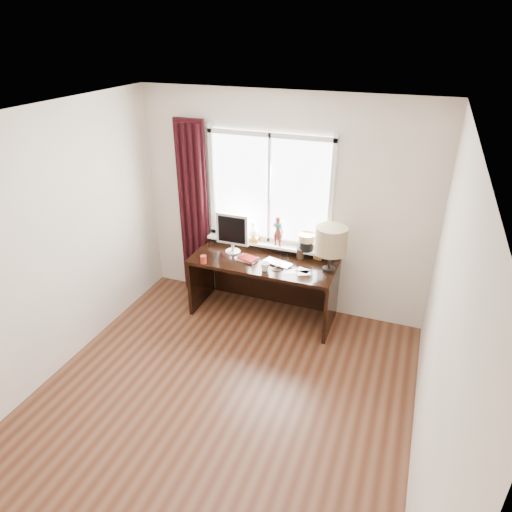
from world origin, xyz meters
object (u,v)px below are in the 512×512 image
at_px(laptop, 278,263).
at_px(table_lamp, 331,241).
at_px(red_cup, 203,259).
at_px(desk, 266,275).
at_px(mug, 265,266).
at_px(monitor, 232,231).

distance_m(laptop, table_lamp, 0.67).
height_order(laptop, red_cup, red_cup).
height_order(desk, table_lamp, table_lamp).
distance_m(mug, table_lamp, 0.78).
distance_m(laptop, red_cup, 0.86).
distance_m(laptop, mug, 0.21).
bearing_deg(monitor, red_cup, -118.25).
relative_size(red_cup, monitor, 0.19).
bearing_deg(table_lamp, mug, -159.28).
xyz_separation_m(mug, desk, (-0.10, 0.31, -0.30)).
relative_size(mug, red_cup, 1.12).
distance_m(laptop, desk, 0.34).
bearing_deg(table_lamp, monitor, 177.94).
relative_size(laptop, table_lamp, 0.64).
distance_m(red_cup, monitor, 0.49).
relative_size(red_cup, table_lamp, 0.18).
height_order(red_cup, table_lamp, table_lamp).
xyz_separation_m(red_cup, desk, (0.62, 0.40, -0.29)).
height_order(laptop, monitor, monitor).
height_order(mug, monitor, monitor).
relative_size(laptop, monitor, 0.68).
relative_size(laptop, red_cup, 3.59).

